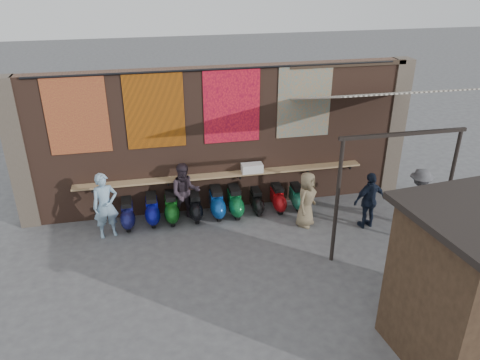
# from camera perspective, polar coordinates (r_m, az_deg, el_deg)

# --- Properties ---
(ground) EXTENTS (70.00, 70.00, 0.00)m
(ground) POSITION_cam_1_polar(r_m,az_deg,el_deg) (11.46, 0.01, -9.22)
(ground) COLOR #474749
(ground) RESTS_ON ground
(brick_wall) EXTENTS (10.00, 0.40, 4.00)m
(brick_wall) POSITION_cam_1_polar(r_m,az_deg,el_deg) (12.89, -2.47, 4.93)
(brick_wall) COLOR brown
(brick_wall) RESTS_ON ground
(pier_left) EXTENTS (0.50, 0.50, 4.00)m
(pier_left) POSITION_cam_1_polar(r_m,az_deg,el_deg) (13.15, -25.43, 2.81)
(pier_left) COLOR #4C4238
(pier_left) RESTS_ON ground
(pier_right) EXTENTS (0.50, 0.50, 4.00)m
(pier_right) POSITION_cam_1_polar(r_m,az_deg,el_deg) (14.61, 18.19, 6.18)
(pier_right) COLOR #4C4238
(pier_right) RESTS_ON ground
(eating_counter) EXTENTS (8.00, 0.32, 0.05)m
(eating_counter) POSITION_cam_1_polar(r_m,az_deg,el_deg) (12.90, -2.12, 0.63)
(eating_counter) COLOR #9E7A51
(eating_counter) RESTS_ON brick_wall
(shelf_box) EXTENTS (0.58, 0.30, 0.24)m
(shelf_box) POSITION_cam_1_polar(r_m,az_deg,el_deg) (12.97, 1.47, 1.48)
(shelf_box) COLOR white
(shelf_box) RESTS_ON eating_counter
(tapestry_redgold) EXTENTS (1.50, 0.02, 2.00)m
(tapestry_redgold) POSITION_cam_1_polar(r_m,az_deg,el_deg) (12.32, -19.26, 7.44)
(tapestry_redgold) COLOR maroon
(tapestry_redgold) RESTS_ON brick_wall
(tapestry_sun) EXTENTS (1.50, 0.02, 2.00)m
(tapestry_sun) POSITION_cam_1_polar(r_m,az_deg,el_deg) (12.22, -10.35, 8.31)
(tapestry_sun) COLOR orange
(tapestry_sun) RESTS_ON brick_wall
(tapestry_orange) EXTENTS (1.50, 0.02, 2.00)m
(tapestry_orange) POSITION_cam_1_polar(r_m,az_deg,el_deg) (12.42, -1.01, 9.01)
(tapestry_orange) COLOR red
(tapestry_orange) RESTS_ON brick_wall
(tapestry_multi) EXTENTS (1.50, 0.02, 2.00)m
(tapestry_multi) POSITION_cam_1_polar(r_m,az_deg,el_deg) (12.93, 7.85, 9.45)
(tapestry_multi) COLOR teal
(tapestry_multi) RESTS_ON brick_wall
(hang_rail) EXTENTS (9.50, 0.06, 0.06)m
(hang_rail) POSITION_cam_1_polar(r_m,az_deg,el_deg) (12.11, -2.46, 13.35)
(hang_rail) COLOR black
(hang_rail) RESTS_ON brick_wall
(scooter_stool_0) EXTENTS (0.36, 0.80, 0.76)m
(scooter_stool_0) POSITION_cam_1_polar(r_m,az_deg,el_deg) (12.78, -13.54, -4.05)
(scooter_stool_0) COLOR #151650
(scooter_stool_0) RESTS_ON ground
(scooter_stool_1) EXTENTS (0.37, 0.83, 0.79)m
(scooter_stool_1) POSITION_cam_1_polar(r_m,az_deg,el_deg) (12.82, -10.66, -3.56)
(scooter_stool_1) COLOR navy
(scooter_stool_1) RESTS_ON ground
(scooter_stool_2) EXTENTS (0.38, 0.83, 0.79)m
(scooter_stool_2) POSITION_cam_1_polar(r_m,az_deg,el_deg) (12.81, -8.38, -3.39)
(scooter_stool_2) COLOR #105015
(scooter_stool_2) RESTS_ON ground
(scooter_stool_3) EXTENTS (0.35, 0.77, 0.73)m
(scooter_stool_3) POSITION_cam_1_polar(r_m,az_deg,el_deg) (12.85, -5.49, -3.28)
(scooter_stool_3) COLOR black
(scooter_stool_3) RESTS_ON ground
(scooter_stool_4) EXTENTS (0.39, 0.86, 0.82)m
(scooter_stool_4) POSITION_cam_1_polar(r_m,az_deg,el_deg) (12.91, -2.85, -2.80)
(scooter_stool_4) COLOR navy
(scooter_stool_4) RESTS_ON ground
(scooter_stool_5) EXTENTS (0.38, 0.85, 0.81)m
(scooter_stool_5) POSITION_cam_1_polar(r_m,az_deg,el_deg) (12.96, -0.62, -2.67)
(scooter_stool_5) COLOR #0D5C2B
(scooter_stool_5) RESTS_ON ground
(scooter_stool_6) EXTENTS (0.32, 0.71, 0.67)m
(scooter_stool_6) POSITION_cam_1_polar(r_m,az_deg,el_deg) (13.15, 2.01, -2.60)
(scooter_stool_6) COLOR black
(scooter_stool_6) RESTS_ON ground
(scooter_stool_7) EXTENTS (0.34, 0.77, 0.73)m
(scooter_stool_7) POSITION_cam_1_polar(r_m,az_deg,el_deg) (13.27, 4.62, -2.25)
(scooter_stool_7) COLOR maroon
(scooter_stool_7) RESTS_ON ground
(scooter_stool_8) EXTENTS (0.33, 0.74, 0.71)m
(scooter_stool_8) POSITION_cam_1_polar(r_m,az_deg,el_deg) (13.41, 6.93, -2.10)
(scooter_stool_8) COLOR #1A694E
(scooter_stool_8) RESTS_ON ground
(diner_left) EXTENTS (0.72, 0.57, 1.75)m
(diner_left) POSITION_cam_1_polar(r_m,az_deg,el_deg) (12.27, -16.09, -3.02)
(diner_left) COLOR #88ABC6
(diner_left) RESTS_ON ground
(diner_right) EXTENTS (0.81, 0.63, 1.66)m
(diner_right) POSITION_cam_1_polar(r_m,az_deg,el_deg) (12.61, -6.70, -1.54)
(diner_right) COLOR #30252E
(diner_right) RESTS_ON ground
(shopper_navy) EXTENTS (0.96, 0.52, 1.56)m
(shopper_navy) POSITION_cam_1_polar(r_m,az_deg,el_deg) (12.70, 15.50, -2.42)
(shopper_navy) COLOR black
(shopper_navy) RESTS_ON ground
(shopper_grey) EXTENTS (1.20, 0.94, 1.62)m
(shopper_grey) POSITION_cam_1_polar(r_m,az_deg,el_deg) (13.18, 20.90, -2.02)
(shopper_grey) COLOR #515156
(shopper_grey) RESTS_ON ground
(shopper_tan) EXTENTS (0.86, 0.88, 1.53)m
(shopper_tan) POSITION_cam_1_polar(r_m,az_deg,el_deg) (12.44, 8.09, -2.36)
(shopper_tan) COLOR #7D6C4F
(shopper_tan) RESTS_ON ground
(stall_sign) EXTENTS (1.20, 0.17, 0.50)m
(stall_sign) POSITION_cam_1_polar(r_m,az_deg,el_deg) (9.48, 24.12, -5.17)
(stall_sign) COLOR gold
(stall_sign) RESTS_ON market_stall
(stall_shelf) EXTENTS (2.17, 0.34, 0.06)m
(stall_shelf) POSITION_cam_1_polar(r_m,az_deg,el_deg) (10.01, 23.08, -10.21)
(stall_shelf) COLOR #473321
(stall_shelf) RESTS_ON market_stall
(awning_canvas) EXTENTS (3.20, 3.28, 0.97)m
(awning_canvas) POSITION_cam_1_polar(r_m,az_deg,el_deg) (11.86, 16.11, 9.99)
(awning_canvas) COLOR beige
(awning_canvas) RESTS_ON brick_wall
(awning_ledger) EXTENTS (3.30, 0.08, 0.12)m
(awning_ledger) POSITION_cam_1_polar(r_m,az_deg,el_deg) (13.16, 13.17, 13.58)
(awning_ledger) COLOR #33261C
(awning_ledger) RESTS_ON brick_wall
(awning_header) EXTENTS (3.00, 0.08, 0.08)m
(awning_header) POSITION_cam_1_polar(r_m,az_deg,el_deg) (10.76, 19.36, 5.33)
(awning_header) COLOR black
(awning_header) RESTS_ON awning_post_left
(awning_post_left) EXTENTS (0.09, 0.09, 3.10)m
(awning_post_left) POSITION_cam_1_polar(r_m,az_deg,el_deg) (10.74, 11.73, -2.70)
(awning_post_left) COLOR black
(awning_post_left) RESTS_ON ground
(awning_post_right) EXTENTS (0.09, 0.09, 3.10)m
(awning_post_right) POSITION_cam_1_polar(r_m,az_deg,el_deg) (12.08, 24.05, -1.22)
(awning_post_right) COLOR black
(awning_post_right) RESTS_ON ground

